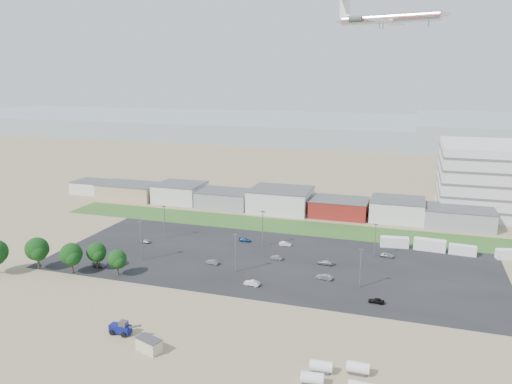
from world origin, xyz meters
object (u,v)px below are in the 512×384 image
at_px(box_trailer_a, 394,242).
at_px(parked_car_5, 145,241).
at_px(telehandler, 120,327).
at_px(parked_car_11, 285,244).
at_px(parked_car_2, 376,301).
at_px(parked_car_6, 245,240).
at_px(parked_car_8, 387,255).
at_px(storage_tank_nw, 321,366).
at_px(parked_car_1, 324,277).
at_px(parked_car_12, 325,262).
at_px(parked_car_7, 277,257).
at_px(portable_shed, 149,345).
at_px(parked_car_4, 212,262).
at_px(parked_car_13, 252,283).
at_px(parked_car_10, 100,265).
at_px(airliner, 390,18).

xyz_separation_m(box_trailer_a, parked_car_5, (-71.83, -19.42, -0.94)).
relative_size(telehandler, parked_car_11, 1.88).
height_order(parked_car_2, parked_car_6, parked_car_2).
xyz_separation_m(parked_car_2, parked_car_8, (0.48, 30.28, 0.07)).
height_order(storage_tank_nw, parked_car_8, storage_tank_nw).
bearing_deg(telehandler, parked_car_1, 50.79).
distance_m(storage_tank_nw, parked_car_12, 50.09).
bearing_deg(parked_car_7, parked_car_6, -125.80).
relative_size(storage_tank_nw, parked_car_6, 1.00).
distance_m(telehandler, parked_car_1, 50.96).
xyz_separation_m(parked_car_5, parked_car_11, (40.99, 10.58, 0.03)).
bearing_deg(telehandler, parked_car_12, 58.32).
bearing_deg(storage_tank_nw, parked_car_11, 109.96).
relative_size(portable_shed, telehandler, 0.72).
distance_m(telehandler, parked_car_4, 39.90).
xyz_separation_m(portable_shed, telehandler, (-8.44, 3.75, 0.18)).
xyz_separation_m(telehandler, parked_car_5, (-23.42, 49.55, -0.86)).
height_order(portable_shed, parked_car_6, portable_shed).
relative_size(parked_car_7, parked_car_8, 0.90).
bearing_deg(parked_car_13, parked_car_2, 95.33).
bearing_deg(parked_car_13, parked_car_4, -118.35).
height_order(portable_shed, parked_car_7, portable_shed).
distance_m(portable_shed, parked_car_2, 50.34).
bearing_deg(parked_car_7, parked_car_4, -55.05).
bearing_deg(parked_car_10, parked_car_12, -70.81).
relative_size(airliner, parked_car_10, 11.43).
bearing_deg(parked_car_2, storage_tank_nw, -9.40).
bearing_deg(parked_car_2, parked_car_6, -123.31).
height_order(parked_car_4, parked_car_10, parked_car_4).
bearing_deg(storage_tank_nw, parked_car_4, 132.34).
bearing_deg(parked_car_10, parked_car_8, -67.07).
bearing_deg(telehandler, parked_car_6, 86.50).
bearing_deg(parked_car_12, airliner, 175.94).
height_order(box_trailer_a, parked_car_7, box_trailer_a).
xyz_separation_m(storage_tank_nw, parked_car_2, (6.78, 29.98, -0.56)).
bearing_deg(parked_car_2, portable_shed, -45.71).
distance_m(storage_tank_nw, airliner, 143.20).
bearing_deg(parked_car_5, telehandler, 27.81).
xyz_separation_m(airliner, parked_car_6, (-34.89, -64.71, -69.45)).
bearing_deg(parked_car_4, parked_car_7, 126.35).
distance_m(parked_car_2, parked_car_7, 34.21).
relative_size(telehandler, parked_car_13, 1.75).
distance_m(parked_car_8, parked_car_13, 42.10).
relative_size(parked_car_5, parked_car_10, 0.85).
relative_size(parked_car_5, parked_car_13, 0.85).
xyz_separation_m(parked_car_4, parked_car_10, (-27.61, -10.98, -0.03)).
xyz_separation_m(telehandler, parked_car_11, (17.58, 60.14, -0.83)).
xyz_separation_m(parked_car_4, parked_car_11, (14.84, 20.34, 0.00)).
distance_m(box_trailer_a, parked_car_1, 33.88).
distance_m(parked_car_2, parked_car_12, 24.54).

